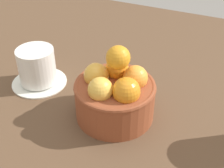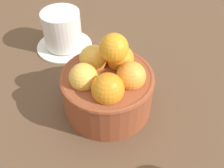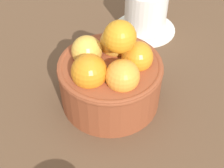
{
  "view_description": "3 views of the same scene",
  "coord_description": "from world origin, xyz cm",
  "views": [
    {
      "loc": [
        18.18,
        -40.71,
        39.19
      ],
      "look_at": [
        -0.95,
        0.77,
        6.53
      ],
      "focal_mm": 48.62,
      "sensor_mm": 36.0,
      "label": 1
    },
    {
      "loc": [
        24.81,
        -17.91,
        35.91
      ],
      "look_at": [
        1.34,
        -0.07,
        6.55
      ],
      "focal_mm": 42.89,
      "sensor_mm": 36.0,
      "label": 2
    },
    {
      "loc": [
        32.68,
        6.98,
        36.42
      ],
      "look_at": [
        1.08,
        0.48,
        4.46
      ],
      "focal_mm": 50.73,
      "sensor_mm": 36.0,
      "label": 3
    }
  ],
  "objects": [
    {
      "name": "terracotta_bowl",
      "position": [
        0.02,
        0.03,
        5.15
      ],
      "size": [
        15.09,
        15.09,
        14.33
      ],
      "color": "brown",
      "rests_on": "ground_plane"
    },
    {
      "name": "ground_plane",
      "position": [
        0.0,
        0.0,
        -1.87
      ],
      "size": [
        129.2,
        113.13,
        3.74
      ],
      "primitive_type": "cube",
      "color": "brown"
    },
    {
      "name": "coffee_cup",
      "position": [
        -19.68,
        2.73,
        3.86
      ],
      "size": [
        12.07,
        12.07,
        8.37
      ],
      "color": "white",
      "rests_on": "ground_plane"
    }
  ]
}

